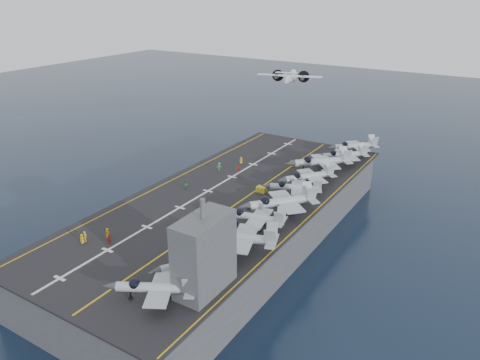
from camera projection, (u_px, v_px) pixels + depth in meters
The scene contains 31 objects.
ground at pixel (231, 239), 105.85m from camera, with size 500.00×500.00×0.00m, color #142135.
hull at pixel (230, 219), 103.94m from camera, with size 36.00×90.00×10.00m, color #56595E.
flight_deck at pixel (230, 198), 101.94m from camera, with size 38.00×92.00×0.40m, color black.
foul_line at pixel (242, 200), 100.39m from camera, with size 0.35×90.00×0.02m, color gold.
landing_centerline at pixel (208, 191), 104.79m from camera, with size 0.50×90.00×0.02m, color silver.
deck_edge_port at pixel (170, 181), 110.17m from camera, with size 0.25×90.00×0.02m, color gold.
deck_edge_stbd at pixel (308, 217), 92.82m from camera, with size 0.25×90.00×0.02m, color gold.
island_superstructure at pixel (204, 246), 68.15m from camera, with size 5.00×10.00×15.00m, color #56595E, non-canonical shape.
fighter_jet_0 at pixel (156, 287), 67.38m from camera, with size 16.49×14.68×4.78m, color #949DA4, non-canonical shape.
fighter_jet_1 at pixel (194, 261), 73.82m from camera, with size 14.57×15.87×4.59m, color #9CA6AE, non-canonical shape.
fighter_jet_2 at pixel (239, 236), 80.36m from camera, with size 17.94×14.72×5.36m, color #939BA4, non-canonical shape.
fighter_jet_3 at pixel (255, 217), 88.02m from camera, with size 15.05×11.58×4.68m, color #959DA5, non-canonical shape.
fighter_jet_4 at pixel (282, 201), 93.32m from camera, with size 18.97×19.50×5.68m, color #949BA2, non-canonical shape.
fighter_jet_5 at pixel (295, 187), 101.35m from camera, with size 15.55×13.42×4.55m, color #9AA2AA, non-canonical shape.
fighter_jet_6 at pixel (309, 176), 106.83m from camera, with size 16.03×16.81×4.87m, color #8B949A, non-canonical shape.
fighter_jet_7 at pixel (322, 161), 114.69m from camera, with size 19.62×19.33×5.74m, color #9CA5AD, non-canonical shape.
fighter_jet_8 at pixel (344, 154), 120.52m from camera, with size 16.62×16.36×4.86m, color gray, non-canonical shape.
tow_cart_a at pixel (202, 234), 85.20m from camera, with size 2.52×2.16×1.28m, color gold, non-canonical shape.
tow_cart_b at pixel (262, 189), 104.06m from camera, with size 2.19×1.45×1.30m, color gold, non-canonical shape.
tow_cart_c at pixel (294, 164), 119.18m from camera, with size 2.38×2.03×1.21m, color gold, non-canonical shape.
crew_0 at pixel (82, 239), 83.09m from camera, with size 0.97×1.26×1.87m, color #E1AE08.
crew_1 at pixel (85, 236), 83.79m from camera, with size 1.38×1.44×2.01m, color yellow.
crew_2 at pixel (186, 184), 105.87m from camera, with size 1.35×1.44×1.99m, color #2B7E35.
crew_3 at pixel (219, 166), 116.28m from camera, with size 1.36×1.46×2.03m, color green.
crew_4 at pixel (239, 169), 114.75m from camera, with size 1.25×1.00×1.81m, color red.
crew_5 at pixel (241, 160), 120.81m from camera, with size 1.27×1.24×1.78m, color yellow.
crew_6 at pixel (109, 239), 83.25m from camera, with size 1.13×1.30×1.82m, color #B21919.
crew_7 at pixel (197, 215), 91.64m from camera, with size 1.30×0.95×2.02m, color silver.
transport_plane at pixel (289, 80), 141.93m from camera, with size 22.68×18.49×4.65m, color silver, non-canonical shape.
fighter_jet_9 at pixel (355, 145), 127.18m from camera, with size 16.62×16.36×4.86m, color gray, non-canonical shape.
crew_8 at pixel (108, 233), 85.06m from camera, with size 0.97×1.26×1.87m, color #E1AE08.
Camera 1 is at (50.85, -77.51, 52.85)m, focal length 35.00 mm.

